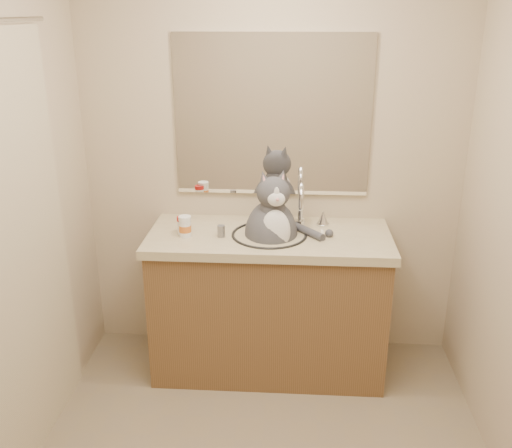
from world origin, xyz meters
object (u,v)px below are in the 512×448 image
at_px(cat, 272,230).
at_px(pill_bottle_redcap, 182,225).
at_px(grey_canister, 221,231).
at_px(pill_bottle_orange, 185,227).

height_order(cat, pill_bottle_redcap, cat).
bearing_deg(grey_canister, cat, 10.06).
xyz_separation_m(pill_bottle_redcap, pill_bottle_orange, (0.02, -0.03, 0.00)).
relative_size(pill_bottle_redcap, pill_bottle_orange, 0.87).
relative_size(cat, grey_canister, 8.92).
height_order(pill_bottle_redcap, pill_bottle_orange, pill_bottle_orange).
distance_m(cat, grey_canister, 0.28).
relative_size(pill_bottle_redcap, grey_canister, 1.54).
xyz_separation_m(cat, pill_bottle_orange, (-0.47, -0.05, 0.03)).
xyz_separation_m(cat, pill_bottle_redcap, (-0.49, -0.02, 0.02)).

